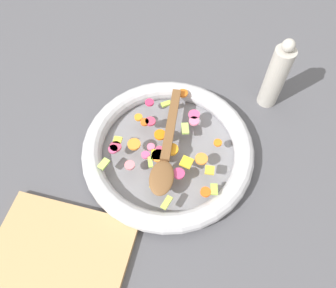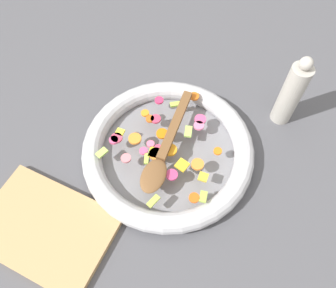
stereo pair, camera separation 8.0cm
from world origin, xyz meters
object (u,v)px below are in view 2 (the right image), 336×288
object	(u,v)px
skillet	(168,150)
pepper_mill	(291,94)
wooden_spoon	(164,150)
cutting_board	(45,228)

from	to	relation	value
skillet	pepper_mill	xyz separation A→B (m)	(0.23, 0.24, 0.08)
wooden_spoon	cutting_board	distance (m)	0.32
wooden_spoon	pepper_mill	size ratio (longest dim) A/B	1.38
cutting_board	wooden_spoon	bearing A→B (deg)	58.33
skillet	cutting_board	distance (m)	0.34
skillet	pepper_mill	bearing A→B (deg)	46.27
cutting_board	pepper_mill	bearing A→B (deg)	53.70
wooden_spoon	pepper_mill	xyz separation A→B (m)	(0.23, 0.26, 0.04)
wooden_spoon	pepper_mill	bearing A→B (deg)	49.46
wooden_spoon	pepper_mill	world-z (taller)	pepper_mill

